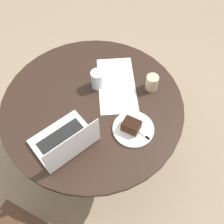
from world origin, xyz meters
name	(u,v)px	position (x,y,z in m)	size (l,w,h in m)	color
ground_plane	(98,155)	(0.00, 0.00, 0.00)	(12.00, 12.00, 0.00)	gray
dining_table	(94,116)	(0.00, 0.00, 0.58)	(1.03, 1.03, 0.71)	black
paper_document	(117,84)	(0.18, -0.07, 0.71)	(0.47, 0.39, 0.00)	white
plate	(133,129)	(-0.07, -0.27, 0.72)	(0.22, 0.22, 0.01)	white
cake_slice	(131,126)	(-0.07, -0.26, 0.75)	(0.08, 0.10, 0.06)	#472619
fork	(140,132)	(-0.07, -0.31, 0.73)	(0.08, 0.17, 0.00)	silver
coffee_glass	(152,82)	(0.24, -0.27, 0.76)	(0.07, 0.07, 0.09)	#C6AD89
water_glass	(98,79)	(0.13, 0.02, 0.77)	(0.08, 0.08, 0.11)	silver
laptop	(66,141)	(-0.28, 0.01, 0.75)	(0.37, 0.34, 0.21)	silver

